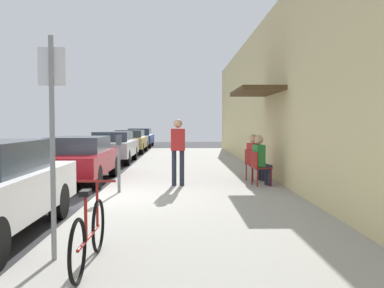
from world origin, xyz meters
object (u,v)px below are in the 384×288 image
at_px(street_sign, 52,130).
at_px(seated_patron_0, 261,159).
at_px(seated_patron_1, 255,156).
at_px(cafe_chair_0, 259,166).
at_px(parked_car_2, 113,146).
at_px(parked_car_1, 78,158).
at_px(parked_car_3, 130,141).
at_px(bicycle_0, 89,234).
at_px(parked_car_4, 140,137).
at_px(cafe_chair_1, 253,163).
at_px(pedestrian_standing, 178,147).
at_px(parking_meter, 119,159).

relative_size(street_sign, seated_patron_0, 2.02).
bearing_deg(seated_patron_1, cafe_chair_0, -93.80).
bearing_deg(seated_patron_1, parked_car_2, 125.88).
relative_size(parked_car_1, parked_car_3, 1.00).
distance_m(bicycle_0, cafe_chair_0, 6.76).
bearing_deg(bicycle_0, parked_car_4, 94.32).
xyz_separation_m(seated_patron_0, cafe_chair_1, (-0.06, 0.87, -0.19)).
xyz_separation_m(seated_patron_0, pedestrian_standing, (-2.12, 0.05, 0.30)).
bearing_deg(parked_car_4, seated_patron_1, -75.21).
bearing_deg(parked_car_2, cafe_chair_1, -54.50).
xyz_separation_m(parked_car_1, parked_car_3, (0.00, 12.41, 0.00)).
bearing_deg(seated_patron_1, street_sign, -117.74).
bearing_deg(seated_patron_1, bicycle_0, -113.79).
height_order(parked_car_1, seated_patron_0, seated_patron_0).
bearing_deg(street_sign, cafe_chair_0, 59.16).
distance_m(street_sign, bicycle_0, 1.27).
bearing_deg(parked_car_4, street_sign, -86.67).
bearing_deg(pedestrian_standing, cafe_chair_0, -1.75).
bearing_deg(parked_car_2, parked_car_3, 90.00).
distance_m(seated_patron_0, cafe_chair_1, 0.89).
bearing_deg(parked_car_4, parking_meter, -85.76).
height_order(parked_car_2, pedestrian_standing, pedestrian_standing).
relative_size(parked_car_1, parking_meter, 3.33).
bearing_deg(parking_meter, street_sign, -90.59).
bearing_deg(street_sign, parking_meter, 89.41).
relative_size(parked_car_1, cafe_chair_1, 5.06).
height_order(street_sign, bicycle_0, street_sign).
bearing_deg(seated_patron_0, seated_patron_1, 89.95).
bearing_deg(bicycle_0, cafe_chair_1, 66.55).
distance_m(parked_car_2, cafe_chair_1, 8.56).
distance_m(parked_car_2, seated_patron_0, 9.31).
height_order(cafe_chair_0, pedestrian_standing, pedestrian_standing).
bearing_deg(bicycle_0, parking_meter, 94.63).
xyz_separation_m(parking_meter, street_sign, (-0.05, -4.85, 0.75)).
xyz_separation_m(parked_car_4, bicycle_0, (1.96, -25.99, -0.22)).
relative_size(cafe_chair_0, seated_patron_0, 0.67).
height_order(parked_car_1, parked_car_3, parked_car_1).
distance_m(parked_car_4, seated_patron_1, 19.69).
distance_m(parked_car_2, seated_patron_1, 8.58).
xyz_separation_m(parking_meter, cafe_chair_1, (3.42, 1.84, -0.26)).
height_order(street_sign, cafe_chair_0, street_sign).
bearing_deg(parked_car_4, parked_car_3, -90.00).
bearing_deg(cafe_chair_1, parked_car_3, 110.71).
bearing_deg(parking_meter, seated_patron_0, 15.64).
relative_size(bicycle_0, seated_patron_1, 1.33).
height_order(parked_car_1, bicycle_0, parked_car_1).
height_order(street_sign, cafe_chair_1, street_sign).
relative_size(parked_car_1, parked_car_4, 1.00).
relative_size(street_sign, bicycle_0, 1.52).
height_order(parking_meter, bicycle_0, parking_meter).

